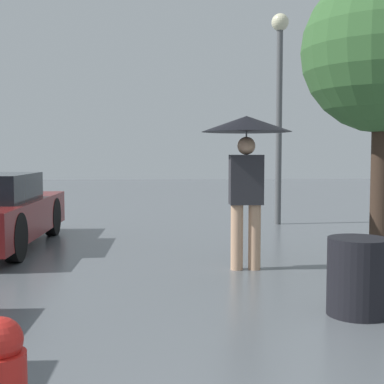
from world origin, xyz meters
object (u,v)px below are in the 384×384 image
(pedestrian, at_px, (246,147))
(street_lamp, at_px, (279,85))
(tree, at_px, (384,53))
(trash_bin, at_px, (358,276))

(pedestrian, distance_m, street_lamp, 4.71)
(tree, xyz_separation_m, street_lamp, (-0.30, 4.54, 0.19))
(tree, xyz_separation_m, trash_bin, (-0.90, -1.72, -2.33))
(pedestrian, height_order, tree, tree)
(pedestrian, relative_size, tree, 0.52)
(street_lamp, bearing_deg, tree, -86.27)
(trash_bin, bearing_deg, street_lamp, 84.47)
(tree, relative_size, trash_bin, 5.25)
(street_lamp, distance_m, trash_bin, 6.78)
(pedestrian, xyz_separation_m, street_lamp, (1.34, 4.32, 1.32))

